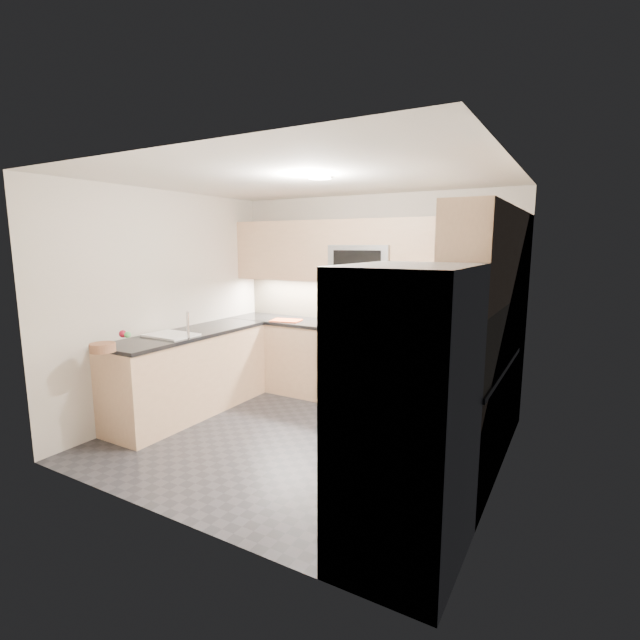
# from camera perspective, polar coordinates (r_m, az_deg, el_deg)

# --- Properties ---
(floor) EXTENTS (3.60, 3.20, 0.00)m
(floor) POSITION_cam_1_polar(r_m,az_deg,el_deg) (4.74, -2.18, -14.47)
(floor) COLOR #24252A
(floor) RESTS_ON ground
(ceiling) EXTENTS (3.60, 3.20, 0.02)m
(ceiling) POSITION_cam_1_polar(r_m,az_deg,el_deg) (4.37, -2.39, 17.05)
(ceiling) COLOR beige
(ceiling) RESTS_ON wall_back
(wall_back) EXTENTS (3.60, 0.02, 2.50)m
(wall_back) POSITION_cam_1_polar(r_m,az_deg,el_deg) (5.79, 6.17, 2.73)
(wall_back) COLOR #BDB3A4
(wall_back) RESTS_ON floor
(wall_front) EXTENTS (3.60, 0.02, 2.50)m
(wall_front) POSITION_cam_1_polar(r_m,az_deg,el_deg) (3.17, -17.86, -3.21)
(wall_front) COLOR #BDB3A4
(wall_front) RESTS_ON floor
(wall_left) EXTENTS (0.02, 3.20, 2.50)m
(wall_left) POSITION_cam_1_polar(r_m,az_deg,el_deg) (5.55, -18.25, 2.02)
(wall_left) COLOR #BDB3A4
(wall_left) RESTS_ON floor
(wall_right) EXTENTS (0.02, 3.20, 2.50)m
(wall_right) POSITION_cam_1_polar(r_m,az_deg,el_deg) (3.76, 21.64, -1.48)
(wall_right) COLOR #BDB3A4
(wall_right) RESTS_ON floor
(base_cab_back_left) EXTENTS (1.42, 0.60, 0.90)m
(base_cab_back_left) POSITION_cam_1_polar(r_m,az_deg,el_deg) (6.19, -4.39, -4.33)
(base_cab_back_left) COLOR tan
(base_cab_back_left) RESTS_ON floor
(base_cab_back_right) EXTENTS (1.42, 0.60, 0.90)m
(base_cab_back_right) POSITION_cam_1_polar(r_m,az_deg,el_deg) (5.32, 15.57, -6.96)
(base_cab_back_right) COLOR tan
(base_cab_back_right) RESTS_ON floor
(base_cab_right) EXTENTS (0.60, 1.70, 0.90)m
(base_cab_right) POSITION_cam_1_polar(r_m,az_deg,el_deg) (4.17, 17.11, -11.63)
(base_cab_right) COLOR tan
(base_cab_right) RESTS_ON floor
(base_cab_peninsula) EXTENTS (0.60, 2.00, 0.90)m
(base_cab_peninsula) POSITION_cam_1_polar(r_m,az_deg,el_deg) (5.49, -15.70, -6.47)
(base_cab_peninsula) COLOR tan
(base_cab_peninsula) RESTS_ON floor
(countertop_back_left) EXTENTS (1.42, 0.63, 0.04)m
(countertop_back_left) POSITION_cam_1_polar(r_m,az_deg,el_deg) (6.10, -4.44, -0.03)
(countertop_back_left) COLOR black
(countertop_back_left) RESTS_ON base_cab_back_left
(countertop_back_right) EXTENTS (1.42, 0.63, 0.04)m
(countertop_back_right) POSITION_cam_1_polar(r_m,az_deg,el_deg) (5.21, 15.80, -1.99)
(countertop_back_right) COLOR black
(countertop_back_right) RESTS_ON base_cab_back_right
(countertop_right) EXTENTS (0.63, 1.70, 0.04)m
(countertop_right) POSITION_cam_1_polar(r_m,az_deg,el_deg) (4.03, 17.43, -5.37)
(countertop_right) COLOR black
(countertop_right) RESTS_ON base_cab_right
(countertop_peninsula) EXTENTS (0.63, 2.00, 0.04)m
(countertop_peninsula) POSITION_cam_1_polar(r_m,az_deg,el_deg) (5.38, -15.92, -1.65)
(countertop_peninsula) COLOR black
(countertop_peninsula) RESTS_ON base_cab_peninsula
(upper_cab_back) EXTENTS (3.60, 0.35, 0.75)m
(upper_cab_back) POSITION_cam_1_polar(r_m,az_deg,el_deg) (5.59, 5.55, 8.41)
(upper_cab_back) COLOR tan
(upper_cab_back) RESTS_ON wall_back
(upper_cab_right) EXTENTS (0.35, 1.95, 0.75)m
(upper_cab_right) POSITION_cam_1_polar(r_m,az_deg,el_deg) (4.00, 20.23, 7.51)
(upper_cab_right) COLOR tan
(upper_cab_right) RESTS_ON wall_right
(backsplash_back) EXTENTS (3.60, 0.01, 0.51)m
(backsplash_back) POSITION_cam_1_polar(r_m,az_deg,el_deg) (5.79, 6.15, 2.18)
(backsplash_back) COLOR tan
(backsplash_back) RESTS_ON wall_back
(backsplash_right) EXTENTS (0.01, 2.30, 0.51)m
(backsplash_right) POSITION_cam_1_polar(r_m,az_deg,el_deg) (4.21, 22.42, -1.19)
(backsplash_right) COLOR tan
(backsplash_right) RESTS_ON wall_right
(gas_range) EXTENTS (0.76, 0.65, 0.91)m
(gas_range) POSITION_cam_1_polar(r_m,az_deg,el_deg) (5.65, 4.70, -5.64)
(gas_range) COLOR #9FA2A7
(gas_range) RESTS_ON floor
(range_cooktop) EXTENTS (0.76, 0.65, 0.03)m
(range_cooktop) POSITION_cam_1_polar(r_m,az_deg,el_deg) (5.55, 4.76, -1.04)
(range_cooktop) COLOR black
(range_cooktop) RESTS_ON gas_range
(oven_door_glass) EXTENTS (0.62, 0.02, 0.45)m
(oven_door_glass) POSITION_cam_1_polar(r_m,az_deg,el_deg) (5.36, 3.19, -6.49)
(oven_door_glass) COLOR black
(oven_door_glass) RESTS_ON gas_range
(oven_handle) EXTENTS (0.60, 0.02, 0.02)m
(oven_handle) POSITION_cam_1_polar(r_m,az_deg,el_deg) (5.28, 3.11, -3.72)
(oven_handle) COLOR #B2B5BA
(oven_handle) RESTS_ON gas_range
(microwave) EXTENTS (0.76, 0.40, 0.40)m
(microwave) POSITION_cam_1_polar(r_m,az_deg,el_deg) (5.57, 5.42, 7.13)
(microwave) COLOR gray
(microwave) RESTS_ON upper_cab_back
(microwave_door) EXTENTS (0.60, 0.01, 0.28)m
(microwave_door) POSITION_cam_1_polar(r_m,az_deg,el_deg) (5.39, 4.51, 7.06)
(microwave_door) COLOR black
(microwave_door) RESTS_ON microwave
(refrigerator) EXTENTS (0.70, 0.90, 1.80)m
(refrigerator) POSITION_cam_1_polar(r_m,az_deg,el_deg) (2.85, 10.56, -11.69)
(refrigerator) COLOR #999AA0
(refrigerator) RESTS_ON floor
(fridge_handle_left) EXTENTS (0.02, 0.02, 1.20)m
(fridge_handle_left) POSITION_cam_1_polar(r_m,az_deg,el_deg) (2.81, 2.09, -10.72)
(fridge_handle_left) COLOR #B2B5BA
(fridge_handle_left) RESTS_ON refrigerator
(fridge_handle_right) EXTENTS (0.02, 0.02, 1.20)m
(fridge_handle_right) POSITION_cam_1_polar(r_m,az_deg,el_deg) (3.12, 5.21, -8.71)
(fridge_handle_right) COLOR #B2B5BA
(fridge_handle_right) RESTS_ON refrigerator
(sink_basin) EXTENTS (0.52, 0.38, 0.16)m
(sink_basin) POSITION_cam_1_polar(r_m,az_deg,el_deg) (5.22, -17.86, -2.52)
(sink_basin) COLOR white
(sink_basin) RESTS_ON base_cab_peninsula
(faucet) EXTENTS (0.03, 0.03, 0.28)m
(faucet) POSITION_cam_1_polar(r_m,az_deg,el_deg) (5.00, -15.96, -0.61)
(faucet) COLOR silver
(faucet) RESTS_ON countertop_peninsula
(utensil_bowl) EXTENTS (0.32, 0.32, 0.17)m
(utensil_bowl) POSITION_cam_1_polar(r_m,az_deg,el_deg) (5.00, 21.20, -1.52)
(utensil_bowl) COLOR #6AB94F
(utensil_bowl) RESTS_ON countertop_back_right
(cutting_board) EXTENTS (0.41, 0.32, 0.01)m
(cutting_board) POSITION_cam_1_polar(r_m,az_deg,el_deg) (5.93, -4.19, -0.05)
(cutting_board) COLOR #DB4214
(cutting_board) RESTS_ON countertop_back_left
(fruit_basket) EXTENTS (0.26, 0.26, 0.08)m
(fruit_basket) POSITION_cam_1_polar(r_m,az_deg,el_deg) (4.66, -25.19, -3.09)
(fruit_basket) COLOR #946245
(fruit_basket) RESTS_ON countertop_peninsula
(fruit_apple) EXTENTS (0.07, 0.07, 0.07)m
(fruit_apple) POSITION_cam_1_polar(r_m,az_deg,el_deg) (4.86, -23.10, -1.58)
(fruit_apple) COLOR maroon
(fruit_apple) RESTS_ON fruit_basket
(fruit_pear) EXTENTS (0.06, 0.06, 0.06)m
(fruit_pear) POSITION_cam_1_polar(r_m,az_deg,el_deg) (4.79, -22.61, -1.70)
(fruit_pear) COLOR #4DB457
(fruit_pear) RESTS_ON fruit_basket
(dish_towel_check) EXTENTS (0.16, 0.03, 0.30)m
(dish_towel_check) POSITION_cam_1_polar(r_m,az_deg,el_deg) (5.32, 2.58, -5.50)
(dish_towel_check) COLOR white
(dish_towel_check) RESTS_ON oven_handle
(dish_towel_blue) EXTENTS (0.17, 0.07, 0.32)m
(dish_towel_blue) POSITION_cam_1_polar(r_m,az_deg,el_deg) (5.28, 3.58, -5.64)
(dish_towel_blue) COLOR #38649B
(dish_towel_blue) RESTS_ON oven_handle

